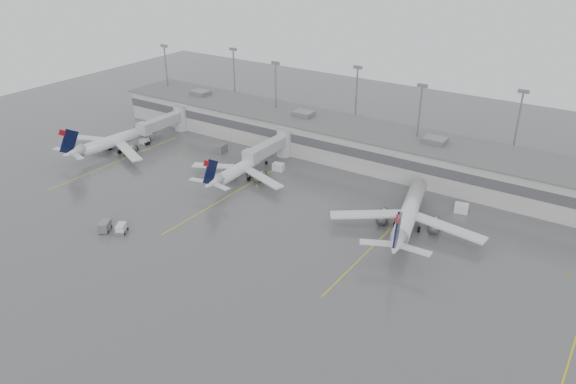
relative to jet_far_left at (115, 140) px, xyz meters
The scene contains 19 objects.
ground 64.44m from the jet_far_left, 25.95° to the right, with size 260.00×260.00×0.00m, color #4D4D4F.
terminal 65.11m from the jet_far_left, 27.25° to the left, with size 152.00×17.00×9.45m.
light_masts 68.53m from the jet_far_left, 31.58° to the left, with size 142.40×8.00×20.60m.
jet_bridge_left 17.73m from the jet_far_left, 82.28° to the left, with size 4.00×17.20×7.00m.
jet_bridge_right 41.30m from the jet_far_left, 25.15° to the left, with size 4.00×17.20×7.00m.
stand_markings 58.11m from the jet_far_left, ahead, with size 105.25×40.00×0.01m.
jet_far_left is the anchor object (origin of this frame).
jet_mid_left 37.62m from the jet_far_left, ahead, with size 24.86×27.88×9.02m.
jet_mid_right 78.07m from the jet_far_left, ahead, with size 28.80×32.66×10.73m.
baggage_tug 43.62m from the jet_far_left, 39.70° to the right, with size 2.98×3.33×1.83m.
baggage_cart 42.01m from the jet_far_left, 43.75° to the right, with size 3.08×3.50×1.96m.
gse_uld_a 8.43m from the jet_far_left, 77.58° to the left, with size 2.48×1.65×1.76m, color silver.
gse_uld_b 43.62m from the jet_far_left, 17.30° to the left, with size 2.60×1.73×1.84m, color silver.
gse_uld_c 85.98m from the jet_far_left, 10.73° to the left, with size 2.68×1.79×1.90m, color silver.
gse_loader 27.09m from the jet_far_left, 32.41° to the left, with size 2.05×3.27×2.05m, color slate.
cone_a 17.80m from the jet_far_left, 22.56° to the left, with size 0.48×0.48×0.76m, color orange.
cone_b 42.71m from the jet_far_left, ahead, with size 0.41×0.41×0.65m, color orange.
cone_c 69.12m from the jet_far_left, ahead, with size 0.39×0.39×0.61m, color orange.
cone_d 106.61m from the jet_far_left, ahead, with size 0.38×0.38×0.61m, color orange.
Camera 1 is at (53.04, -59.17, 53.31)m, focal length 35.00 mm.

